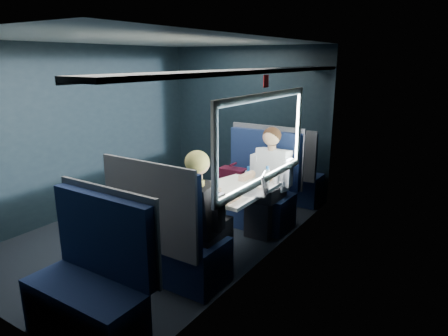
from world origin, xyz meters
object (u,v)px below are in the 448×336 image
Objects in this scene: bottle_small at (267,176)px; man at (269,176)px; woman at (201,211)px; seat_row_back at (92,287)px; seat_bay_near at (256,191)px; laptop at (260,188)px; table at (234,195)px; seat_bay_far at (170,242)px; cup at (276,179)px; seat_row_front at (286,176)px.

man is at bearing 113.41° from bottle_small.
woman is 6.53× the size of bottle_small.
seat_row_back is at bearing -100.47° from bottle_small.
woman is at bearing -90.00° from man.
woman is (0.27, -1.58, 0.30)m from seat_bay_near.
man is at bearing 109.43° from laptop.
bottle_small is at bearing 58.87° from table.
man is at bearing 90.00° from woman.
seat_bay_far is 0.92m from seat_row_back.
woman is 3.77× the size of laptop.
seat_row_back is 1.16m from woman.
seat_row_back is at bearing -95.72° from man.
table is 2.85× the size of laptop.
laptop is (0.50, 1.79, 0.39)m from seat_row_back.
woman reaches higher than seat_bay_far.
table is 4.94× the size of bottle_small.
cup is at bearing -42.29° from seat_bay_near.
seat_bay_far reaches higher than cup.
woman is at bearing -109.51° from laptop.
seat_bay_near is at bearing 128.92° from bottle_small.
seat_row_back is 2.23m from bottle_small.
seat_row_back is 2.30m from cup.
seat_row_back is 0.88× the size of man.
woman reaches higher than seat_row_back.
seat_row_front is at bearing 105.46° from laptop.
seat_row_front is 0.88× the size of man.
man is at bearing 129.40° from cup.
table is at bearing 84.20° from seat_row_back.
seat_bay_near is 0.76m from cup.
woman reaches higher than bottle_small.
seat_bay_near is at bearing 137.71° from cup.
laptop is 3.58× the size of cup.
man reaches higher than cup.
laptop is (0.25, -0.70, 0.08)m from man.
bottle_small is at bearing 72.09° from seat_bay_far.
seat_row_front is 3.59m from seat_row_back.
bottle_small is (0.40, 2.15, 0.42)m from seat_row_back.
cup is (0.48, 2.22, 0.38)m from seat_row_back.
woman is at bearing -101.54° from cup.
seat_bay_near is (-0.20, 0.87, -0.24)m from table.
man reaches higher than seat_bay_far.
bottle_small is at bearing 82.08° from woman.
seat_row_back is at bearing -89.64° from seat_bay_near.
man is at bearing 84.48° from table.
seat_row_back is (0.00, -3.59, 0.00)m from seat_row_front.
seat_row_front reaches higher than laptop.
seat_bay_far is at bearing -119.84° from laptop.
seat_bay_far is at bearing -89.44° from seat_bay_near.
cup is (0.48, -1.38, 0.38)m from seat_row_front.
woman reaches higher than seat_row_front.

